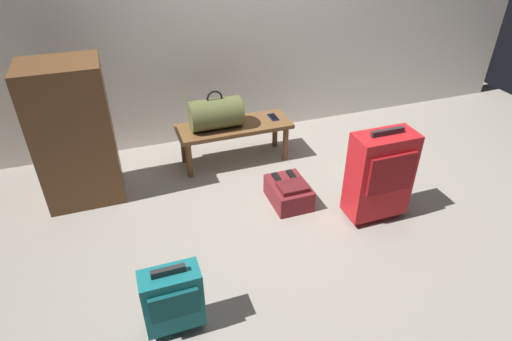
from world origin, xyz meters
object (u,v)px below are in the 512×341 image
(cell_phone, at_px, (273,117))
(backpack_green, at_px, (377,162))
(bench, at_px, (234,130))
(side_cabinet, at_px, (74,135))
(duffel_bag_olive, at_px, (215,114))
(backpack_maroon, at_px, (289,192))
(suitcase_upright_red, at_px, (380,174))
(suitcase_small_teal, at_px, (173,299))

(cell_phone, bearing_deg, backpack_green, -38.63)
(bench, distance_m, cell_phone, 0.38)
(cell_phone, relative_size, side_cabinet, 0.13)
(duffel_bag_olive, xyz_separation_m, cell_phone, (0.53, 0.02, -0.13))
(backpack_maroon, distance_m, backpack_green, 0.92)
(suitcase_upright_red, bearing_deg, backpack_green, 55.46)
(backpack_green, bearing_deg, backpack_maroon, -169.60)
(bench, height_order, suitcase_upright_red, suitcase_upright_red)
(suitcase_upright_red, bearing_deg, suitcase_small_teal, -162.41)
(bench, xyz_separation_m, suitcase_upright_red, (0.75, -1.12, 0.07))
(backpack_green, relative_size, side_cabinet, 0.35)
(cell_phone, height_order, backpack_green, cell_phone)
(backpack_green, bearing_deg, bench, 152.72)
(suitcase_upright_red, xyz_separation_m, backpack_maroon, (-0.54, 0.37, -0.28))
(duffel_bag_olive, xyz_separation_m, suitcase_upright_red, (0.91, -1.12, -0.12))
(bench, relative_size, cell_phone, 6.94)
(cell_phone, distance_m, suitcase_upright_red, 1.20)
(suitcase_small_teal, distance_m, side_cabinet, 1.59)
(bench, xyz_separation_m, cell_phone, (0.37, 0.02, 0.06))
(bench, distance_m, backpack_green, 1.28)
(cell_phone, relative_size, suitcase_upright_red, 0.20)
(suitcase_small_teal, relative_size, backpack_green, 1.21)
(bench, relative_size, duffel_bag_olive, 2.27)
(suitcase_upright_red, bearing_deg, backpack_maroon, 145.36)
(cell_phone, height_order, suitcase_upright_red, suitcase_upright_red)
(duffel_bag_olive, bearing_deg, suitcase_small_teal, -112.56)
(backpack_maroon, height_order, backpack_green, same)
(backpack_maroon, bearing_deg, bench, 106.12)
(duffel_bag_olive, relative_size, backpack_green, 1.16)
(duffel_bag_olive, distance_m, backpack_maroon, 0.93)
(duffel_bag_olive, height_order, suitcase_small_teal, duffel_bag_olive)
(backpack_green, xyz_separation_m, side_cabinet, (-2.40, 0.46, 0.46))
(cell_phone, distance_m, suitcase_small_teal, 2.04)
(bench, height_order, cell_phone, cell_phone)
(duffel_bag_olive, relative_size, suitcase_small_teal, 0.96)
(backpack_green, bearing_deg, cell_phone, 141.37)
(backpack_maroon, relative_size, backpack_green, 1.00)
(suitcase_small_teal, bearing_deg, side_cabinet, 106.46)
(suitcase_small_teal, bearing_deg, duffel_bag_olive, 67.44)
(side_cabinet, bearing_deg, bench, 5.32)
(backpack_green, distance_m, side_cabinet, 2.48)
(backpack_maroon, bearing_deg, suitcase_upright_red, -34.64)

